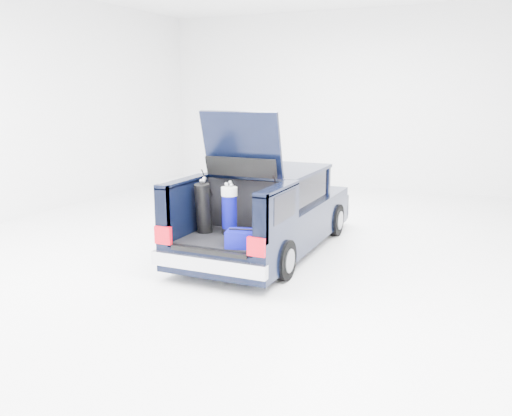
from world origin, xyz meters
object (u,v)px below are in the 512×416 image
at_px(black_golf_bag, 203,208).
at_px(blue_duffel, 245,239).
at_px(car, 270,212).
at_px(red_suitcase, 269,218).
at_px(blue_golf_bag, 229,210).

distance_m(black_golf_bag, blue_duffel, 1.07).
xyz_separation_m(car, black_golf_bag, (-0.50, -1.49, 0.32)).
bearing_deg(red_suitcase, blue_golf_bag, 175.11).
xyz_separation_m(car, red_suitcase, (0.50, -1.26, 0.21)).
bearing_deg(blue_duffel, blue_golf_bag, 119.16).
bearing_deg(blue_golf_bag, black_golf_bag, 173.53).
bearing_deg(black_golf_bag, blue_duffel, -20.66).
bearing_deg(red_suitcase, blue_duffel, -113.93).
bearing_deg(blue_duffel, black_golf_bag, 139.65).
bearing_deg(blue_golf_bag, red_suitcase, -7.65).
xyz_separation_m(black_golf_bag, blue_golf_bag, (0.40, 0.10, -0.02)).
distance_m(black_golf_bag, blue_golf_bag, 0.41).
bearing_deg(blue_golf_bag, car, 65.70).
bearing_deg(blue_golf_bag, blue_duffel, -67.74).
distance_m(car, black_golf_bag, 1.60).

